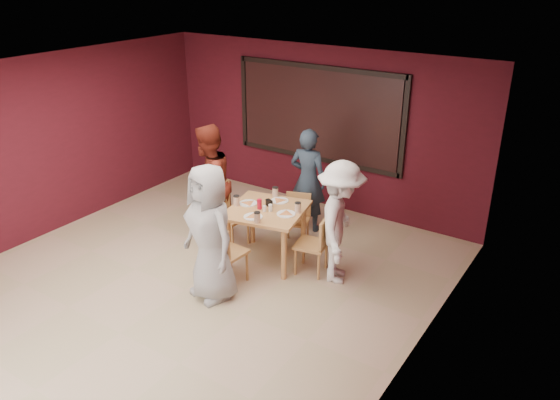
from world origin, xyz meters
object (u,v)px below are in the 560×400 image
Objects in this scene: diner_right at (340,223)px; diner_front at (210,233)px; diner_left at (208,184)px; chair_back at (297,216)px; chair_right at (316,242)px; diner_back at (308,180)px; dining_table at (267,215)px; chair_left at (226,211)px; chair_front at (224,250)px.

diner_front is at bearing 116.02° from diner_right.
chair_back is at bearing 107.19° from diner_left.
diner_right is (0.33, 0.04, 0.36)m from chair_right.
diner_back is (-0.83, 1.14, 0.35)m from chair_right.
dining_table is at bearing 74.44° from diner_right.
chair_back is 1.26m from diner_right.
chair_right is at bearing 75.35° from diner_right.
chair_right is at bearing 0.48° from chair_left.
chair_front is 0.54× the size of diner_back.
diner_front reaches higher than dining_table.
diner_right is at bearing 39.17° from chair_front.
chair_right is 1.98m from diner_left.
diner_left is at bearing -153.13° from chair_back.
chair_front is 0.49m from diner_front.
chair_back is 1.45m from diner_left.
chair_front is 1.59m from chair_back.
chair_front is 1.29m from chair_right.
chair_front is at bearing 83.27° from diner_back.
diner_right is at bearing 81.00° from diner_left.
diner_left is at bearing 40.32° from diner_back.
chair_front is 0.50× the size of diner_front.
chair_right is at bearing -41.69° from chair_back.
diner_back reaches higher than chair_front.
chair_right is 0.49m from diner_right.
diner_right is at bearing 5.83° from dining_table.
dining_table is 1.56× the size of chair_back.
chair_back is 0.95m from chair_right.
chair_right is 0.51× the size of diner_right.
diner_back reaches higher than chair_left.
diner_left reaches higher than diner_front.
dining_table is 1.22m from diner_back.
diner_left is at bearing 147.53° from diner_front.
diner_left reaches higher than diner_back.
diner_left reaches higher than chair_right.
diner_left is at bearing 175.76° from chair_left.
diner_back is 1.58m from diner_left.
chair_left is at bearing 76.08° from diner_left.
diner_front reaches higher than chair_left.
chair_left reaches higher than chair_front.
diner_back is (-0.05, 1.22, 0.13)m from dining_table.
diner_front is (0.04, -0.29, 0.39)m from chair_front.
chair_left is at bearing 127.31° from chair_front.
chair_front is at bearing -52.69° from chair_left.
chair_back is (0.17, 1.58, -0.07)m from chair_front.
chair_back is 0.43× the size of diner_left.
dining_table is 0.82m from chair_left.
diner_front is at bearing -82.67° from chair_front.
chair_right is (0.71, -0.63, 0.04)m from chair_back.
diner_left is (-0.34, 0.03, 0.37)m from chair_left.
chair_left is 1.94m from diner_right.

